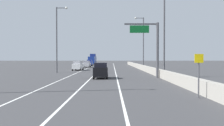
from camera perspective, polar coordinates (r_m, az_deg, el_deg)
name	(u,v)px	position (r m, az deg, el deg)	size (l,w,h in m)	color
ground_plane	(108,68)	(67.86, -0.99, -1.09)	(320.00, 320.00, 0.00)	#38383A
lane_stripe_left	(84,69)	(59.21, -6.43, -1.44)	(0.16, 130.00, 0.00)	silver
lane_stripe_center	(99,69)	(58.93, -3.05, -1.44)	(0.16, 130.00, 0.00)	silver
lane_stripe_right	(114,69)	(58.87, 0.36, -1.45)	(0.16, 130.00, 0.00)	silver
jersey_barrier_right	(149,70)	(44.38, 8.50, -1.62)	(0.60, 120.00, 1.10)	#9E998E
overhead_sign_gantry	(151,43)	(34.16, 8.90, 4.53)	(4.68, 0.36, 7.50)	#47474C
speed_advisory_sign	(197,72)	(17.81, 19.00, -2.01)	(0.60, 0.11, 3.00)	#4C4C51
lamp_post_right_second	(161,29)	(35.90, 11.26, 7.65)	(2.14, 0.44, 12.01)	#4C4C51
lamp_post_right_third	(141,40)	(57.41, 6.71, 5.24)	(2.14, 0.44, 12.01)	#4C4C51
lamp_post_left_mid	(57,36)	(46.57, -12.59, 6.16)	(2.14, 0.44, 12.01)	#4C4C51
car_blue_0	(88,63)	(83.22, -5.46, 0.05)	(1.81, 4.10, 2.10)	#1E389E
car_silver_1	(86,64)	(71.04, -6.08, -0.23)	(2.02, 4.80, 1.90)	#B7B7BC
car_black_2	(100,71)	(32.95, -2.88, -1.75)	(1.96, 4.04, 2.09)	black
car_white_3	(77,66)	(54.51, -8.14, -0.64)	(2.02, 4.63, 1.98)	white
box_truck	(91,60)	(95.16, -4.80, 0.74)	(2.66, 8.89, 4.25)	navy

